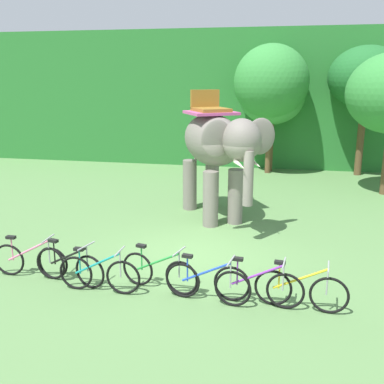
{
  "coord_description": "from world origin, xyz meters",
  "views": [
    {
      "loc": [
        1.88,
        -9.8,
        4.17
      ],
      "look_at": [
        -0.28,
        1.0,
        1.3
      ],
      "focal_mm": 41.67,
      "sensor_mm": 36.0,
      "label": 1
    }
  ],
  "objects_px": {
    "bike_teal": "(99,274)",
    "tree_left": "(272,98)",
    "bike_purple": "(258,286)",
    "elephant": "(216,146)",
    "tree_center": "(366,78)",
    "bike_yellow": "(300,290)",
    "bike_black": "(70,266)",
    "bike_pink": "(30,260)",
    "bike_green": "(159,272)",
    "tree_far_left": "(271,82)",
    "bike_blue": "(207,283)"
  },
  "relations": [
    {
      "from": "tree_left",
      "to": "bike_purple",
      "type": "height_order",
      "value": "tree_left"
    },
    {
      "from": "bike_pink",
      "to": "bike_teal",
      "type": "bearing_deg",
      "value": -11.4
    },
    {
      "from": "elephant",
      "to": "bike_purple",
      "type": "height_order",
      "value": "elephant"
    },
    {
      "from": "elephant",
      "to": "bike_purple",
      "type": "relative_size",
      "value": 2.38
    },
    {
      "from": "elephant",
      "to": "bike_blue",
      "type": "height_order",
      "value": "elephant"
    },
    {
      "from": "tree_center",
      "to": "bike_blue",
      "type": "relative_size",
      "value": 3.19
    },
    {
      "from": "tree_left",
      "to": "bike_green",
      "type": "xyz_separation_m",
      "value": [
        -1.79,
        -12.24,
        -2.85
      ]
    },
    {
      "from": "tree_left",
      "to": "bike_green",
      "type": "distance_m",
      "value": 12.69
    },
    {
      "from": "tree_far_left",
      "to": "bike_black",
      "type": "height_order",
      "value": "tree_far_left"
    },
    {
      "from": "bike_teal",
      "to": "bike_green",
      "type": "distance_m",
      "value": 1.18
    },
    {
      "from": "bike_blue",
      "to": "bike_yellow",
      "type": "xyz_separation_m",
      "value": [
        1.72,
        0.05,
        0.0
      ]
    },
    {
      "from": "tree_far_left",
      "to": "bike_blue",
      "type": "distance_m",
      "value": 12.63
    },
    {
      "from": "tree_left",
      "to": "bike_pink",
      "type": "relative_size",
      "value": 2.58
    },
    {
      "from": "bike_teal",
      "to": "bike_green",
      "type": "bearing_deg",
      "value": 15.59
    },
    {
      "from": "bike_green",
      "to": "bike_blue",
      "type": "relative_size",
      "value": 0.98
    },
    {
      "from": "bike_blue",
      "to": "bike_pink",
      "type": "bearing_deg",
      "value": 175.28
    },
    {
      "from": "bike_blue",
      "to": "bike_yellow",
      "type": "height_order",
      "value": "same"
    },
    {
      "from": "bike_green",
      "to": "bike_purple",
      "type": "distance_m",
      "value": 1.99
    },
    {
      "from": "tree_center",
      "to": "bike_black",
      "type": "height_order",
      "value": "tree_center"
    },
    {
      "from": "elephant",
      "to": "tree_center",
      "type": "bearing_deg",
      "value": 54.78
    },
    {
      "from": "tree_center",
      "to": "bike_teal",
      "type": "height_order",
      "value": "tree_center"
    },
    {
      "from": "bike_yellow",
      "to": "tree_left",
      "type": "bearing_deg",
      "value": 94.4
    },
    {
      "from": "bike_blue",
      "to": "bike_black",
      "type": "bearing_deg",
      "value": 175.85
    },
    {
      "from": "elephant",
      "to": "bike_blue",
      "type": "bearing_deg",
      "value": -83.38
    },
    {
      "from": "tree_far_left",
      "to": "bike_blue",
      "type": "relative_size",
      "value": 3.24
    },
    {
      "from": "bike_green",
      "to": "bike_teal",
      "type": "bearing_deg",
      "value": -164.41
    },
    {
      "from": "bike_pink",
      "to": "tree_left",
      "type": "bearing_deg",
      "value": 69.25
    },
    {
      "from": "tree_center",
      "to": "bike_yellow",
      "type": "bearing_deg",
      "value": -103.02
    },
    {
      "from": "tree_far_left",
      "to": "tree_left",
      "type": "bearing_deg",
      "value": 83.7
    },
    {
      "from": "tree_far_left",
      "to": "elephant",
      "type": "xyz_separation_m",
      "value": [
        -1.31,
        -7.01,
        -1.72
      ]
    },
    {
      "from": "elephant",
      "to": "bike_purple",
      "type": "distance_m",
      "value": 5.56
    },
    {
      "from": "bike_black",
      "to": "bike_pink",
      "type": "bearing_deg",
      "value": 173.59
    },
    {
      "from": "bike_black",
      "to": "bike_green",
      "type": "relative_size",
      "value": 1.0
    },
    {
      "from": "elephant",
      "to": "bike_teal",
      "type": "height_order",
      "value": "elephant"
    },
    {
      "from": "tree_far_left",
      "to": "tree_center",
      "type": "distance_m",
      "value": 3.88
    },
    {
      "from": "tree_far_left",
      "to": "bike_black",
      "type": "xyz_separation_m",
      "value": [
        -3.61,
        -11.89,
        -3.53
      ]
    },
    {
      "from": "bike_yellow",
      "to": "bike_teal",
      "type": "bearing_deg",
      "value": -178.86
    },
    {
      "from": "tree_center",
      "to": "bike_yellow",
      "type": "distance_m",
      "value": 13.22
    },
    {
      "from": "bike_blue",
      "to": "bike_purple",
      "type": "xyz_separation_m",
      "value": [
        0.95,
        0.07,
        0.0
      ]
    },
    {
      "from": "elephant",
      "to": "bike_pink",
      "type": "height_order",
      "value": "elephant"
    },
    {
      "from": "bike_pink",
      "to": "bike_green",
      "type": "distance_m",
      "value": 2.84
    },
    {
      "from": "tree_left",
      "to": "bike_purple",
      "type": "bearing_deg",
      "value": -89.14
    },
    {
      "from": "tree_left",
      "to": "bike_blue",
      "type": "relative_size",
      "value": 2.6
    },
    {
      "from": "tree_left",
      "to": "tree_far_left",
      "type": "bearing_deg",
      "value": -96.3
    },
    {
      "from": "bike_teal",
      "to": "tree_left",
      "type": "bearing_deg",
      "value": 76.88
    },
    {
      "from": "tree_center",
      "to": "elephant",
      "type": "relative_size",
      "value": 1.34
    },
    {
      "from": "elephant",
      "to": "bike_yellow",
      "type": "height_order",
      "value": "elephant"
    },
    {
      "from": "bike_blue",
      "to": "bike_purple",
      "type": "distance_m",
      "value": 0.95
    },
    {
      "from": "tree_center",
      "to": "tree_left",
      "type": "bearing_deg",
      "value": 178.27
    },
    {
      "from": "tree_far_left",
      "to": "elephant",
      "type": "bearing_deg",
      "value": -100.57
    }
  ]
}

